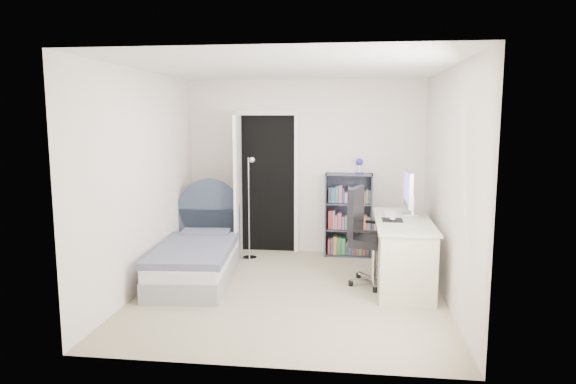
# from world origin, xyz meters

# --- Properties ---
(room_shell) EXTENTS (3.50, 3.70, 2.60)m
(room_shell) POSITION_xyz_m (0.00, 0.00, 1.25)
(room_shell) COLOR gray
(room_shell) RESTS_ON ground
(door) EXTENTS (0.92, 0.83, 2.06)m
(door) POSITION_xyz_m (-0.78, 1.51, 1.03)
(door) COLOR black
(door) RESTS_ON ground
(bed) EXTENTS (1.02, 1.91, 1.14)m
(bed) POSITION_xyz_m (-1.21, 0.38, 0.26)
(bed) COLOR gray
(bed) RESTS_ON ground
(nightstand) EXTENTS (0.45, 0.45, 0.65)m
(nightstand) POSITION_xyz_m (-1.48, 1.42, 0.43)
(nightstand) COLOR tan
(nightstand) RESTS_ON ground
(floor_lamp) EXTENTS (0.21, 0.21, 1.44)m
(floor_lamp) POSITION_xyz_m (-0.72, 1.30, 0.59)
(floor_lamp) COLOR silver
(floor_lamp) RESTS_ON ground
(bookcase) EXTENTS (0.66, 0.28, 1.41)m
(bookcase) POSITION_xyz_m (0.64, 1.66, 0.54)
(bookcase) COLOR #3D4253
(bookcase) RESTS_ON ground
(desk) EXTENTS (0.64, 1.61, 1.32)m
(desk) POSITION_xyz_m (1.28, 0.45, 0.43)
(desk) COLOR beige
(desk) RESTS_ON ground
(office_chair) EXTENTS (0.64, 0.66, 1.16)m
(office_chair) POSITION_xyz_m (0.86, 0.42, 0.63)
(office_chair) COLOR silver
(office_chair) RESTS_ON ground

